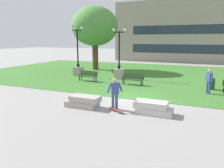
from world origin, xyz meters
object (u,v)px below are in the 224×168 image
at_px(concrete_block_center, 84,102).
at_px(person_skateboarder, 115,92).
at_px(park_bench_far_left, 133,78).
at_px(park_bench_near_right, 88,75).
at_px(trash_bin, 212,83).
at_px(concrete_block_left, 153,108).
at_px(person_bystander_near_lawn, 209,80).
at_px(skateboard, 117,110).
at_px(lamp_post_center, 78,66).
at_px(lamp_post_left, 119,68).

xyz_separation_m(concrete_block_center, person_skateboarder, (1.75, 0.31, 0.66)).
bearing_deg(park_bench_far_left, person_skateboarder, -80.69).
height_order(person_skateboarder, park_bench_near_right, person_skateboarder).
bearing_deg(trash_bin, park_bench_far_left, -173.85).
bearing_deg(concrete_block_left, concrete_block_center, -174.17).
relative_size(park_bench_far_left, person_bystander_near_lawn, 1.07).
bearing_deg(skateboard, concrete_block_left, 14.01).
bearing_deg(lamp_post_center, trash_bin, -6.94).
relative_size(concrete_block_left, person_skateboarder, 1.12).
distance_m(concrete_block_center, lamp_post_center, 10.82).
height_order(person_skateboarder, lamp_post_center, lamp_post_center).
bearing_deg(lamp_post_left, concrete_block_center, -80.74).
xyz_separation_m(lamp_post_center, person_bystander_near_lawn, (12.30, -3.10, -0.06)).
bearing_deg(concrete_block_left, park_bench_near_right, 138.63).
distance_m(concrete_block_center, park_bench_near_right, 7.68).
xyz_separation_m(park_bench_far_left, trash_bin, (5.94, 0.64, -0.04)).
distance_m(concrete_block_center, skateboard, 2.02).
bearing_deg(park_bench_near_right, skateboard, -51.29).
xyz_separation_m(concrete_block_left, lamp_post_center, (-9.71, 8.64, 0.74)).
distance_m(concrete_block_center, person_skateboarder, 1.89).
bearing_deg(trash_bin, person_skateboarder, -124.11).
xyz_separation_m(concrete_block_center, concrete_block_left, (3.80, 0.39, 0.00)).
relative_size(person_skateboarder, park_bench_near_right, 0.93).
distance_m(lamp_post_left, trash_bin, 8.35).
bearing_deg(skateboard, lamp_post_center, 131.07).
xyz_separation_m(lamp_post_left, person_bystander_near_lawn, (7.90, -3.38, -0.02)).
distance_m(person_skateboarder, lamp_post_left, 9.58).
bearing_deg(park_bench_far_left, person_bystander_near_lawn, -9.26).
xyz_separation_m(lamp_post_center, trash_bin, (12.53, -1.53, -0.54)).
distance_m(skateboard, trash_bin, 8.87).
height_order(concrete_block_center, skateboard, concrete_block_center).
bearing_deg(park_bench_near_right, concrete_block_left, -41.37).
distance_m(person_skateboarder, park_bench_far_left, 6.65).
bearing_deg(concrete_block_center, skateboard, -1.71).
height_order(concrete_block_left, lamp_post_left, lamp_post_left).
relative_size(concrete_block_left, trash_bin, 2.00).
xyz_separation_m(concrete_block_left, person_skateboarder, (-2.05, -0.08, 0.66)).
height_order(lamp_post_center, trash_bin, lamp_post_center).
relative_size(concrete_block_center, person_skateboarder, 1.13).
relative_size(skateboard, lamp_post_center, 0.20).
bearing_deg(lamp_post_left, skateboard, -69.41).
bearing_deg(park_bench_far_left, skateboard, -79.12).
bearing_deg(concrete_block_center, lamp_post_center, 123.25).
relative_size(skateboard, lamp_post_left, 0.21).
height_order(concrete_block_left, person_bystander_near_lawn, person_bystander_near_lawn).
relative_size(park_bench_near_right, trash_bin, 1.92).
xyz_separation_m(skateboard, person_bystander_near_lawn, (4.38, 5.99, 0.90)).
bearing_deg(trash_bin, concrete_block_left, -111.62).
distance_m(person_skateboarder, trash_bin, 8.70).
xyz_separation_m(person_skateboarder, trash_bin, (4.87, 7.19, -0.46)).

